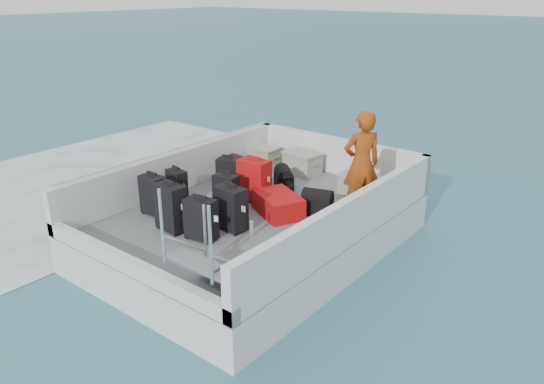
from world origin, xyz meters
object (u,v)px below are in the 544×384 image
at_px(suitcase_5, 254,181).
at_px(suitcase_8, 278,204).
at_px(suitcase_2, 228,173).
at_px(suitcase_4, 226,192).
at_px(suitcase_3, 171,208).
at_px(crate_2, 355,185).
at_px(crate_0, 263,157).
at_px(crate_3, 376,190).
at_px(suitcase_0, 154,196).
at_px(suitcase_1, 177,186).
at_px(crate_1, 302,164).
at_px(passenger, 361,164).
at_px(suitcase_6, 201,220).
at_px(suitcase_7, 231,209).

relative_size(suitcase_5, suitcase_8, 0.85).
distance_m(suitcase_2, suitcase_8, 1.46).
bearing_deg(suitcase_4, suitcase_5, 72.09).
distance_m(suitcase_3, crate_2, 3.27).
relative_size(suitcase_2, crate_0, 0.90).
bearing_deg(suitcase_3, crate_3, 63.74).
relative_size(suitcase_0, suitcase_1, 1.16).
bearing_deg(suitcase_3, crate_1, 94.33).
relative_size(suitcase_8, passenger, 0.51).
bearing_deg(suitcase_6, crate_0, 106.26).
bearing_deg(passenger, crate_3, -137.28).
height_order(suitcase_4, suitcase_8, suitcase_4).
distance_m(suitcase_0, suitcase_3, 0.69).
xyz_separation_m(suitcase_1, suitcase_4, (0.86, 0.27, 0.02)).
height_order(suitcase_3, suitcase_5, same).
bearing_deg(suitcase_2, passenger, -12.74).
bearing_deg(suitcase_8, crate_0, 71.12).
distance_m(suitcase_0, crate_2, 3.41).
relative_size(suitcase_8, crate_1, 1.30).
bearing_deg(crate_0, crate_1, 7.03).
distance_m(suitcase_5, suitcase_8, 0.72).
relative_size(suitcase_7, passenger, 0.40).
bearing_deg(suitcase_3, suitcase_6, 10.66).
bearing_deg(crate_3, suitcase_0, -131.25).
bearing_deg(suitcase_3, suitcase_8, 63.80).
distance_m(suitcase_4, suitcase_5, 0.58).
relative_size(suitcase_5, crate_0, 1.17).
xyz_separation_m(suitcase_3, crate_3, (1.75, 2.96, -0.19)).
height_order(suitcase_4, suitcase_7, suitcase_7).
bearing_deg(crate_1, suitcase_5, -83.38).
relative_size(suitcase_5, suitcase_7, 1.07).
bearing_deg(passenger, suitcase_3, -2.79).
distance_m(suitcase_1, suitcase_7, 1.46).
height_order(suitcase_0, passenger, passenger).
xyz_separation_m(suitcase_6, suitcase_7, (0.10, 0.51, 0.03)).
height_order(suitcase_3, crate_1, suitcase_3).
xyz_separation_m(suitcase_1, suitcase_8, (1.63, 0.63, -0.11)).
bearing_deg(passenger, suitcase_0, -14.41).
bearing_deg(suitcase_2, suitcase_5, -35.48).
bearing_deg(suitcase_8, suitcase_2, 101.53).
distance_m(suitcase_1, suitcase_6, 1.53).
height_order(suitcase_3, passenger, passenger).
xyz_separation_m(suitcase_6, crate_2, (0.79, 2.91, -0.15)).
relative_size(suitcase_1, suitcase_4, 0.95).
distance_m(suitcase_5, passenger, 1.81).
bearing_deg(suitcase_1, suitcase_6, -18.64).
relative_size(suitcase_0, suitcase_4, 1.10).
relative_size(suitcase_4, suitcase_8, 0.69).
distance_m(suitcase_7, crate_3, 2.64).
relative_size(suitcase_1, suitcase_5, 0.78).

